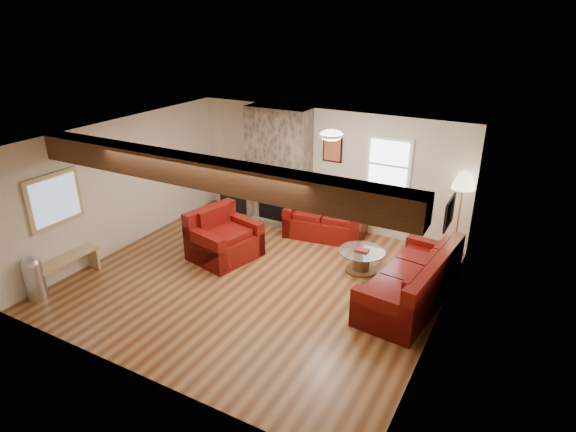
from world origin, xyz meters
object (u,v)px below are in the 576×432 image
at_px(coffee_table, 361,261).
at_px(tv_cabinet, 242,201).
at_px(sofa_three, 410,278).
at_px(floor_lamp, 464,186).
at_px(television, 241,182).
at_px(loveseat, 326,216).
at_px(armchair_red, 224,235).

height_order(coffee_table, tv_cabinet, tv_cabinet).
relative_size(sofa_three, floor_lamp, 1.37).
bearing_deg(television, sofa_three, -23.36).
bearing_deg(sofa_three, coffee_table, -113.27).
distance_m(sofa_three, floor_lamp, 2.22).
height_order(loveseat, armchair_red, armchair_red).
height_order(sofa_three, floor_lamp, floor_lamp).
bearing_deg(sofa_three, armchair_red, -81.13).
height_order(sofa_three, loveseat, sofa_three).
height_order(sofa_three, coffee_table, sofa_three).
relative_size(sofa_three, coffee_table, 2.76).
bearing_deg(loveseat, tv_cabinet, 164.67).
relative_size(coffee_table, floor_lamp, 0.50).
distance_m(coffee_table, tv_cabinet, 3.74).
bearing_deg(coffee_table, tv_cabinet, 158.50).
relative_size(loveseat, coffee_table, 1.93).
height_order(loveseat, coffee_table, loveseat).
xyz_separation_m(sofa_three, floor_lamp, (0.32, 1.97, 0.98)).
height_order(sofa_three, tv_cabinet, sofa_three).
bearing_deg(floor_lamp, television, -179.76).
xyz_separation_m(armchair_red, floor_lamp, (3.78, 2.14, 0.96)).
height_order(loveseat, television, television).
distance_m(sofa_three, loveseat, 2.76).
distance_m(loveseat, coffee_table, 1.62).
bearing_deg(coffee_table, television, 158.50).
xyz_separation_m(sofa_three, armchair_red, (-3.46, -0.17, 0.02)).
bearing_deg(sofa_three, loveseat, -120.60).
bearing_deg(tv_cabinet, loveseat, -7.45).
bearing_deg(armchair_red, television, 39.09).
height_order(television, floor_lamp, floor_lamp).
height_order(sofa_three, armchair_red, armchair_red).
distance_m(armchair_red, television, 2.37).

